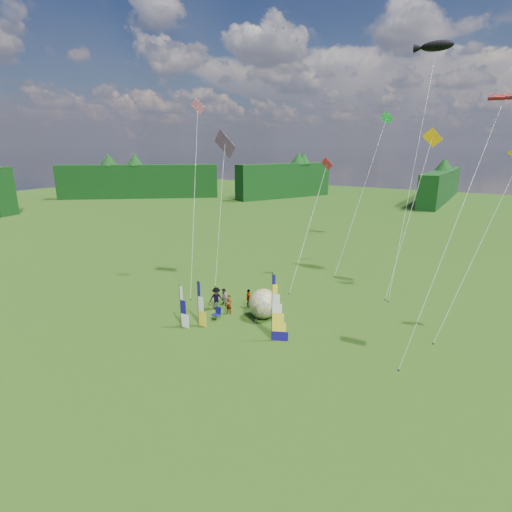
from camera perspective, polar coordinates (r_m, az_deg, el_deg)
The scene contains 19 objects.
ground at distance 26.51m, azimuth -2.79°, elevation -13.86°, with size 220.00×220.00×0.00m, color #3E5918.
treeline_ring at distance 24.79m, azimuth -2.91°, elevation -5.78°, with size 210.00×210.00×8.00m, color black, non-canonical shape.
feather_banner_main at distance 27.21m, azimuth 2.29°, elevation -7.45°, with size 1.29×0.10×4.77m, color #120B63, non-canonical shape.
side_banner_left at distance 29.97m, azimuth -8.28°, elevation -6.71°, with size 0.97×0.10×3.48m, color yellow, non-canonical shape.
side_banner_far at distance 30.00m, azimuth -10.74°, elevation -7.08°, with size 0.95×0.10×3.21m, color white, non-canonical shape.
bol_inflatable at distance 31.13m, azimuth 1.07°, elevation -6.83°, with size 2.33×2.33×2.33m, color #092E98.
spectator_a at distance 32.01m, azimuth -3.89°, elevation -6.93°, with size 0.58×0.38×1.58m, color #66594C.
spectator_b at distance 33.64m, azimuth -4.60°, elevation -5.89°, with size 0.73×0.36×1.49m, color #66594C.
spectator_c at distance 32.89m, azimuth -5.68°, elevation -6.06°, with size 1.22×0.45×1.89m, color #66594C.
spectator_d at distance 33.22m, azimuth -1.06°, elevation -6.06°, with size 0.92×0.37×1.57m, color #66594C.
camp_chair at distance 31.15m, azimuth -5.71°, elevation -8.21°, with size 0.58×0.58×1.00m, color #0A0D47, non-canonical shape.
kite_whale at distance 40.20m, azimuth 21.80°, elevation 13.04°, with size 3.70×15.82×24.01m, color black, non-canonical shape.
kite_rainbow_delta at distance 39.22m, azimuth -5.18°, elevation 7.86°, with size 7.45×10.41×15.62m, color red, non-canonical shape.
kite_parafoil at distance 26.29m, azimuth 26.36°, elevation 4.64°, with size 6.64×10.27×17.53m, color #AD1010, non-canonical shape.
small_kite_red at distance 38.14m, azimuth 7.61°, elevation 5.07°, with size 2.20×9.91×12.33m, color red, non-canonical shape.
small_kite_orange at distance 37.76m, azimuth 21.14°, elevation 6.19°, with size 4.19×9.37×15.11m, color #F1A000, non-canonical shape.
small_kite_yellow at distance 30.86m, azimuth 29.29°, elevation 2.12°, with size 6.21×9.11×13.80m, color #D89A00, non-canonical shape.
small_kite_pink at distance 36.85m, azimuth -8.84°, elevation 8.98°, with size 6.25×9.00×17.82m, color #E86180, non-canonical shape.
small_kite_green at distance 43.95m, azimuth 14.88°, elevation 9.18°, with size 3.89×11.76×17.07m, color green, non-canonical shape.
Camera 1 is at (13.20, -18.96, 13.00)m, focal length 28.00 mm.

